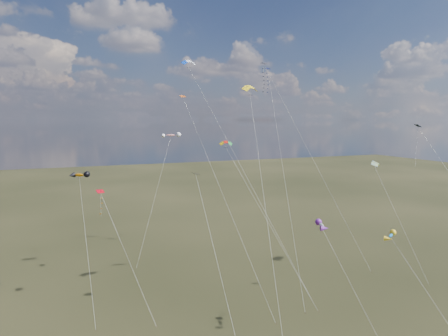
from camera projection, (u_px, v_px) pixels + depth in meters
name	position (u px, v px, depth m)	size (l,w,h in m)	color
diamond_black_high	(270.00, 89.00, 76.61)	(12.39, 19.24, 37.18)	black
diamond_navy_tall	(270.00, 94.00, 78.42)	(10.13, 29.84, 36.61)	#0A0C4B
diamond_black_mid	(206.00, 214.00, 51.48)	(0.94, 15.36, 18.98)	black
diamond_red_low	(104.00, 209.00, 56.77)	(5.96, 11.79, 16.18)	red
diamond_navy_right	(424.00, 155.00, 55.83)	(2.93, 21.34, 25.54)	#102047
diamond_orange_center	(208.00, 157.00, 59.46)	(6.95, 19.79, 30.03)	#C55114
parafoil_yellow	(250.00, 88.00, 58.41)	(8.69, 25.11, 31.63)	yellow
parafoil_blue_white	(190.00, 63.00, 64.46)	(14.55, 17.43, 36.19)	blue
parafoil_striped	(376.00, 163.00, 69.98)	(3.76, 11.73, 19.37)	yellow
parafoil_tricolor	(227.00, 143.00, 65.46)	(7.66, 18.34, 23.02)	#E8B707
novelty_orange_black	(79.00, 175.00, 58.70)	(3.00, 13.86, 18.64)	#C46A02
novelty_white_purple	(322.00, 225.00, 47.46)	(5.32, 7.99, 14.14)	silver
novelty_redwhite_stripe	(171.00, 136.00, 82.79)	(11.85, 13.62, 23.56)	red
novelty_blue_yellow	(391.00, 236.00, 43.12)	(5.43, 11.14, 14.09)	blue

